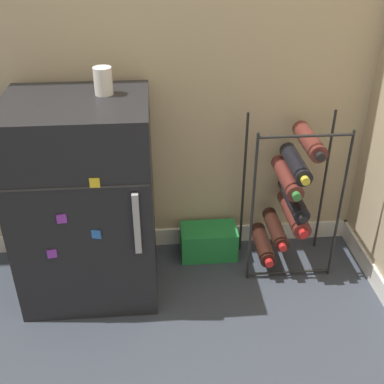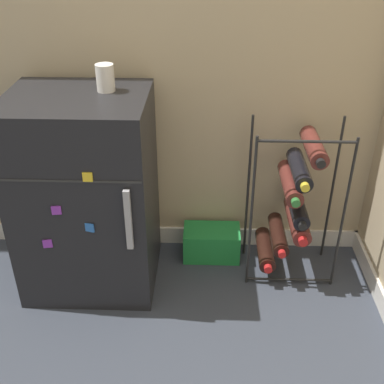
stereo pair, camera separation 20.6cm
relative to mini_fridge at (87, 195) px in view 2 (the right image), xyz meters
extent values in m
plane|color=#333842|center=(0.41, -0.41, -0.44)|extent=(14.00, 14.00, 0.00)
cube|color=silver|center=(0.41, 0.26, -0.39)|extent=(6.71, 0.01, 0.09)
cube|color=black|center=(0.00, 0.00, 0.00)|extent=(0.56, 0.46, 0.87)
cube|color=#2D2D2D|center=(0.00, -0.23, 0.20)|extent=(0.55, 0.00, 0.01)
cube|color=#9E9EA3|center=(0.22, -0.25, 0.04)|extent=(0.02, 0.02, 0.26)
cube|color=purple|center=(-0.11, -0.23, -0.08)|extent=(0.04, 0.01, 0.04)
cube|color=blue|center=(0.06, -0.23, 0.00)|extent=(0.04, 0.02, 0.04)
cube|color=yellow|center=(0.08, -0.23, 0.22)|extent=(0.04, 0.01, 0.04)
cube|color=purple|center=(-0.05, -0.23, 0.07)|extent=(0.04, 0.01, 0.04)
cylinder|color=black|center=(0.70, -0.03, -0.07)|extent=(0.01, 0.01, 0.73)
cylinder|color=black|center=(1.08, -0.03, -0.07)|extent=(0.01, 0.01, 0.73)
cylinder|color=black|center=(0.70, 0.19, -0.07)|extent=(0.01, 0.01, 0.73)
cylinder|color=black|center=(1.08, 0.19, -0.07)|extent=(0.01, 0.01, 0.73)
cylinder|color=black|center=(0.89, -0.03, -0.42)|extent=(0.38, 0.01, 0.01)
cylinder|color=black|center=(0.89, -0.03, 0.28)|extent=(0.38, 0.01, 0.01)
cylinder|color=black|center=(0.79, 0.08, -0.33)|extent=(0.08, 0.26, 0.08)
cylinder|color=red|center=(0.79, -0.06, -0.33)|extent=(0.04, 0.02, 0.04)
cylinder|color=black|center=(0.84, 0.08, -0.24)|extent=(0.07, 0.27, 0.07)
cylinder|color=red|center=(0.84, -0.06, -0.24)|extent=(0.03, 0.02, 0.03)
cylinder|color=#56231E|center=(0.92, 0.08, -0.16)|extent=(0.08, 0.30, 0.08)
cylinder|color=red|center=(0.92, -0.08, -0.16)|extent=(0.04, 0.02, 0.04)
cylinder|color=black|center=(0.91, 0.08, -0.08)|extent=(0.07, 0.30, 0.07)
cylinder|color=black|center=(0.91, -0.08, -0.08)|extent=(0.03, 0.02, 0.03)
cylinder|color=#56231E|center=(0.87, 0.08, 0.03)|extent=(0.07, 0.30, 0.07)
cylinder|color=#2D7033|center=(0.87, -0.08, 0.03)|extent=(0.04, 0.02, 0.04)
cylinder|color=black|center=(0.90, 0.08, 0.10)|extent=(0.07, 0.28, 0.07)
cylinder|color=gold|center=(0.90, -0.07, 0.10)|extent=(0.04, 0.02, 0.04)
cylinder|color=#56231E|center=(0.94, 0.08, 0.20)|extent=(0.07, 0.27, 0.07)
cylinder|color=black|center=(0.94, -0.07, 0.20)|extent=(0.04, 0.02, 0.04)
cube|color=#1E7F38|center=(0.54, 0.16, -0.36)|extent=(0.27, 0.16, 0.15)
cylinder|color=silver|center=(0.11, 0.06, 0.49)|extent=(0.07, 0.07, 0.10)
camera|label=1|loc=(0.30, -1.72, 1.05)|focal=45.00mm
camera|label=2|loc=(0.51, -1.73, 1.05)|focal=45.00mm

